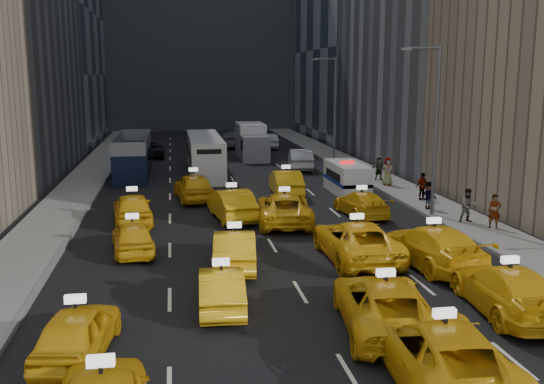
# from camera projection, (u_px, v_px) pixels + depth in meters

# --- Properties ---
(ground) EXTENTS (160.00, 160.00, 0.00)m
(ground) POSITION_uv_depth(u_px,v_px,m) (313.00, 314.00, 19.20)
(ground) COLOR black
(ground) RESTS_ON ground
(sidewalk_west) EXTENTS (3.00, 90.00, 0.15)m
(sidewalk_west) POSITION_uv_depth(u_px,v_px,m) (82.00, 184.00, 41.73)
(sidewalk_west) COLOR gray
(sidewalk_west) RESTS_ON ground
(sidewalk_east) EXTENTS (3.00, 90.00, 0.15)m
(sidewalk_east) POSITION_uv_depth(u_px,v_px,m) (374.00, 176.00, 45.09)
(sidewalk_east) COLOR gray
(sidewalk_east) RESTS_ON ground
(curb_west) EXTENTS (0.15, 90.00, 0.18)m
(curb_west) POSITION_uv_depth(u_px,v_px,m) (104.00, 183.00, 41.96)
(curb_west) COLOR slate
(curb_west) RESTS_ON ground
(curb_east) EXTENTS (0.15, 90.00, 0.18)m
(curb_east) POSITION_uv_depth(u_px,v_px,m) (355.00, 177.00, 44.86)
(curb_east) COLOR slate
(curb_east) RESTS_ON ground
(streetlight_near) EXTENTS (2.15, 0.22, 9.00)m
(streetlight_near) POSITION_uv_depth(u_px,v_px,m) (434.00, 125.00, 31.37)
(streetlight_near) COLOR #595B60
(streetlight_near) RESTS_ON ground
(streetlight_far) EXTENTS (2.15, 0.22, 9.00)m
(streetlight_far) POSITION_uv_depth(u_px,v_px,m) (333.00, 106.00, 50.75)
(streetlight_far) COLOR #595B60
(streetlight_far) RESTS_ON ground
(taxi_2) EXTENTS (3.05, 5.91, 1.59)m
(taxi_2) POSITION_uv_depth(u_px,v_px,m) (442.00, 353.00, 14.72)
(taxi_2) COLOR #E9AC13
(taxi_2) RESTS_ON ground
(taxi_4) EXTENTS (2.19, 4.31, 1.40)m
(taxi_4) POSITION_uv_depth(u_px,v_px,m) (77.00, 332.00, 16.15)
(taxi_4) COLOR #E9AC13
(taxi_4) RESTS_ON ground
(taxi_5) EXTENTS (1.60, 4.13, 1.34)m
(taxi_5) POSITION_uv_depth(u_px,v_px,m) (221.00, 288.00, 19.54)
(taxi_5) COLOR #E9AC13
(taxi_5) RESTS_ON ground
(taxi_6) EXTENTS (3.26, 5.82, 1.54)m
(taxi_6) POSITION_uv_depth(u_px,v_px,m) (385.00, 305.00, 17.89)
(taxi_6) COLOR #E9AC13
(taxi_6) RESTS_ON ground
(taxi_7) EXTENTS (2.60, 5.47, 1.54)m
(taxi_7) POSITION_uv_depth(u_px,v_px,m) (508.00, 290.00, 19.13)
(taxi_7) COLOR #E9AC13
(taxi_7) RESTS_ON ground
(taxi_8) EXTENTS (2.13, 4.29, 1.40)m
(taxi_8) POSITION_uv_depth(u_px,v_px,m) (133.00, 237.00, 25.62)
(taxi_8) COLOR #E9AC13
(taxi_8) RESTS_ON ground
(taxi_9) EXTENTS (2.05, 4.68, 1.50)m
(taxi_9) POSITION_uv_depth(u_px,v_px,m) (235.00, 249.00, 23.73)
(taxi_9) COLOR #E9AC13
(taxi_9) RESTS_ON ground
(taxi_10) EXTENTS (2.67, 5.75, 1.60)m
(taxi_10) POSITION_uv_depth(u_px,v_px,m) (356.00, 240.00, 24.76)
(taxi_10) COLOR #E9AC13
(taxi_10) RESTS_ON ground
(taxi_11) EXTENTS (2.86, 5.84, 1.64)m
(taxi_11) POSITION_uv_depth(u_px,v_px,m) (433.00, 246.00, 23.87)
(taxi_11) COLOR #E9AC13
(taxi_11) RESTS_ON ground
(taxi_12) EXTENTS (2.36, 4.81, 1.58)m
(taxi_12) POSITION_uv_depth(u_px,v_px,m) (133.00, 208.00, 30.83)
(taxi_12) COLOR #E9AC13
(taxi_12) RESTS_ON ground
(taxi_13) EXTENTS (2.36, 5.10, 1.62)m
(taxi_13) POSITION_uv_depth(u_px,v_px,m) (232.00, 204.00, 31.74)
(taxi_13) COLOR #E9AC13
(taxi_13) RESTS_ON ground
(taxi_14) EXTENTS (3.28, 5.96, 1.58)m
(taxi_14) POSITION_uv_depth(u_px,v_px,m) (284.00, 208.00, 30.77)
(taxi_14) COLOR #E9AC13
(taxi_14) RESTS_ON ground
(taxi_15) EXTENTS (2.21, 4.73, 1.34)m
(taxi_15) POSITION_uv_depth(u_px,v_px,m) (361.00, 204.00, 32.52)
(taxi_15) COLOR #E9AC13
(taxi_15) RESTS_ON ground
(taxi_16) EXTENTS (2.59, 5.12, 1.67)m
(taxi_16) POSITION_uv_depth(u_px,v_px,m) (194.00, 187.00, 36.55)
(taxi_16) COLOR #E9AC13
(taxi_16) RESTS_ON ground
(taxi_17) EXTENTS (1.93, 4.94, 1.60)m
(taxi_17) POSITION_uv_depth(u_px,v_px,m) (286.00, 183.00, 38.12)
(taxi_17) COLOR #E9AC13
(taxi_17) RESTS_ON ground
(nypd_van) EXTENTS (2.13, 4.95, 2.09)m
(nypd_van) POSITION_uv_depth(u_px,v_px,m) (347.00, 179.00, 38.81)
(nypd_van) COLOR silver
(nypd_van) RESTS_ON ground
(double_decker) EXTENTS (3.71, 10.56, 3.01)m
(double_decker) POSITION_uv_depth(u_px,v_px,m) (133.00, 156.00, 45.72)
(double_decker) COLOR black
(double_decker) RESTS_ON ground
(city_bus) EXTENTS (2.41, 11.39, 2.94)m
(city_bus) POSITION_uv_depth(u_px,v_px,m) (205.00, 155.00, 46.31)
(city_bus) COLOR silver
(city_bus) RESTS_ON ground
(box_truck) EXTENTS (2.53, 6.96, 3.16)m
(box_truck) POSITION_uv_depth(u_px,v_px,m) (252.00, 141.00, 55.17)
(box_truck) COLOR silver
(box_truck) RESTS_ON ground
(misc_car_0) EXTENTS (2.45, 5.28, 1.67)m
(misc_car_0) POSITION_uv_depth(u_px,v_px,m) (300.00, 159.00, 48.63)
(misc_car_0) COLOR #A0A3A8
(misc_car_0) RESTS_ON ground
(misc_car_1) EXTENTS (2.65, 5.18, 1.40)m
(misc_car_1) POSITION_uv_depth(u_px,v_px,m) (151.00, 150.00, 56.05)
(misc_car_1) COLOR black
(misc_car_1) RESTS_ON ground
(misc_car_2) EXTENTS (2.82, 5.91, 1.66)m
(misc_car_2) POSITION_uv_depth(u_px,v_px,m) (231.00, 139.00, 64.13)
(misc_car_2) COLOR slate
(misc_car_2) RESTS_ON ground
(misc_car_3) EXTENTS (2.43, 4.89, 1.60)m
(misc_car_3) POSITION_uv_depth(u_px,v_px,m) (203.00, 144.00, 60.18)
(misc_car_3) COLOR black
(misc_car_3) RESTS_ON ground
(misc_car_4) EXTENTS (1.77, 4.72, 1.54)m
(misc_car_4) POSITION_uv_depth(u_px,v_px,m) (268.00, 141.00, 62.97)
(misc_car_4) COLOR #B9BCC1
(misc_car_4) RESTS_ON ground
(pedestrian_0) EXTENTS (0.71, 0.60, 1.67)m
(pedestrian_0) POSITION_uv_depth(u_px,v_px,m) (495.00, 211.00, 29.27)
(pedestrian_0) COLOR gray
(pedestrian_0) RESTS_ON sidewalk_east
(pedestrian_1) EXTENTS (0.86, 0.50, 1.71)m
(pedestrian_1) POSITION_uv_depth(u_px,v_px,m) (468.00, 205.00, 30.47)
(pedestrian_1) COLOR gray
(pedestrian_1) RESTS_ON sidewalk_east
(pedestrian_2) EXTENTS (1.07, 0.65, 1.54)m
(pedestrian_2) POSITION_uv_depth(u_px,v_px,m) (429.00, 195.00, 33.47)
(pedestrian_2) COLOR gray
(pedestrian_2) RESTS_ON sidewalk_east
(pedestrian_3) EXTENTS (1.05, 0.77, 1.64)m
(pedestrian_3) POSITION_uv_depth(u_px,v_px,m) (422.00, 186.00, 35.91)
(pedestrian_3) COLOR gray
(pedestrian_3) RESTS_ON sidewalk_east
(pedestrian_4) EXTENTS (0.97, 0.59, 1.89)m
(pedestrian_4) POSITION_uv_depth(u_px,v_px,m) (388.00, 171.00, 40.83)
(pedestrian_4) COLOR gray
(pedestrian_4) RESTS_ON sidewalk_east
(pedestrian_5) EXTENTS (1.49, 0.49, 1.59)m
(pedestrian_5) POSITION_uv_depth(u_px,v_px,m) (379.00, 169.00, 42.98)
(pedestrian_5) COLOR gray
(pedestrian_5) RESTS_ON sidewalk_east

